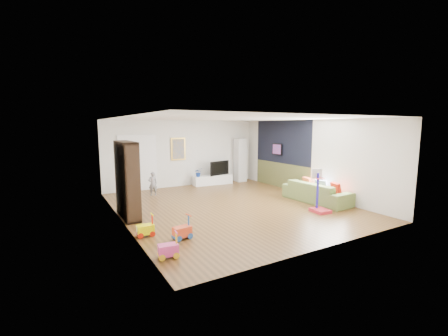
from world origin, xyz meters
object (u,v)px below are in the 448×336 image
bookshelf (127,180)px  basketball_hoop (321,191)px  sofa (316,192)px  media_console (213,180)px

bookshelf → basketball_hoop: 5.45m
sofa → basketball_hoop: size_ratio=1.81×
sofa → basketball_hoop: 1.25m
sofa → bookshelf: bearing=73.5°
media_console → bookshelf: bookshelf is taller
media_console → sofa: sofa is taller
media_console → basketball_hoop: bearing=-78.6°
sofa → basketball_hoop: (-0.80, -0.91, 0.30)m
bookshelf → sofa: size_ratio=0.91×
sofa → media_console: bearing=17.0°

